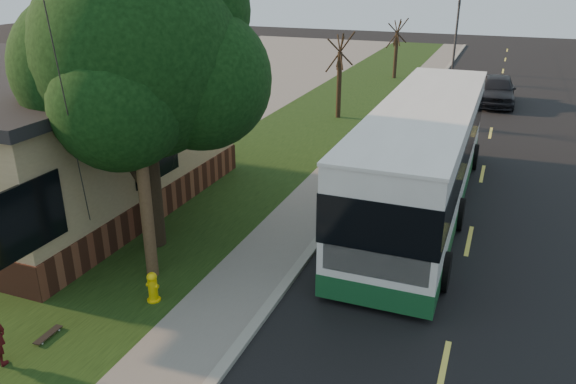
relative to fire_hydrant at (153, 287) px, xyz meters
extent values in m
plane|color=black|center=(2.60, 0.00, -0.43)|extent=(120.00, 120.00, 0.00)
cube|color=black|center=(6.60, 10.00, -0.43)|extent=(8.00, 80.00, 0.01)
cube|color=gray|center=(2.60, 10.00, -0.37)|extent=(0.25, 80.00, 0.12)
cube|color=slate|center=(1.60, 10.00, -0.39)|extent=(2.00, 80.00, 0.08)
cube|color=black|center=(-1.90, 10.00, -0.40)|extent=(5.00, 80.00, 0.07)
cube|color=slate|center=(-11.90, 10.00, -0.41)|extent=(15.00, 80.00, 0.04)
cylinder|color=yellow|center=(0.00, 0.00, -0.09)|extent=(0.22, 0.22, 0.55)
sphere|color=yellow|center=(0.00, 0.00, 0.26)|extent=(0.24, 0.24, 0.24)
cylinder|color=yellow|center=(0.00, 0.00, 0.04)|extent=(0.30, 0.10, 0.10)
cylinder|color=yellow|center=(0.00, 0.00, 0.04)|extent=(0.10, 0.18, 0.10)
cylinder|color=yellow|center=(0.00, 0.00, -0.34)|extent=(0.32, 0.32, 0.04)
cylinder|color=#473321|center=(-0.70, 1.00, 4.14)|extent=(0.30, 0.30, 9.00)
cylinder|color=#2D2D30|center=(-1.60, -0.10, 3.37)|extent=(2.52, 3.21, 7.60)
cylinder|color=black|center=(-1.60, 2.50, 1.64)|extent=(0.56, 0.56, 4.00)
sphere|color=black|center=(-1.60, 2.50, 4.84)|extent=(5.20, 5.20, 5.20)
sphere|color=black|center=(-0.20, 3.10, 4.24)|extent=(3.60, 3.60, 3.60)
sphere|color=black|center=(-2.80, 2.10, 4.54)|extent=(3.80, 3.80, 3.80)
sphere|color=black|center=(-1.30, 1.20, 3.94)|extent=(3.20, 3.20, 3.20)
sphere|color=black|center=(-2.20, 3.90, 5.24)|extent=(3.40, 3.40, 3.40)
sphere|color=black|center=(-0.70, 3.70, 5.84)|extent=(3.00, 3.00, 3.00)
cylinder|color=black|center=(-0.90, 18.00, 1.29)|extent=(0.24, 0.24, 3.30)
cylinder|color=black|center=(-0.90, 18.00, 2.94)|extent=(1.38, 0.57, 2.01)
cylinder|color=black|center=(-0.90, 18.00, 2.94)|extent=(0.74, 1.21, 1.58)
cylinder|color=black|center=(-0.90, 18.00, 2.94)|extent=(0.65, 1.05, 1.95)
cylinder|color=black|center=(-0.90, 18.00, 2.94)|extent=(1.28, 0.53, 1.33)
cylinder|color=black|center=(-0.90, 18.00, 2.94)|extent=(0.75, 1.21, 1.70)
cylinder|color=black|center=(-0.40, 30.00, 1.15)|extent=(0.24, 0.24, 3.03)
cylinder|color=black|center=(-0.40, 30.00, 2.66)|extent=(1.38, 0.57, 2.01)
cylinder|color=black|center=(-0.40, 30.00, 2.66)|extent=(0.74, 1.21, 1.58)
cylinder|color=black|center=(-0.40, 30.00, 2.66)|extent=(0.65, 1.05, 1.95)
cylinder|color=black|center=(-0.40, 30.00, 2.66)|extent=(1.28, 0.53, 1.33)
cylinder|color=black|center=(-0.40, 30.00, 2.66)|extent=(0.75, 1.21, 1.70)
cylinder|color=#2D2D30|center=(3.10, 34.00, 2.32)|extent=(0.16, 0.16, 5.50)
imported|color=black|center=(3.10, 34.00, 4.07)|extent=(0.18, 0.22, 1.10)
cube|color=silver|center=(4.85, 7.78, 1.54)|extent=(2.67, 12.80, 2.88)
cube|color=#164E27|center=(4.85, 7.78, 0.05)|extent=(2.69, 12.82, 0.59)
cube|color=black|center=(4.85, 7.78, 1.75)|extent=(2.71, 12.84, 1.17)
cube|color=black|center=(4.85, 1.40, 1.38)|extent=(2.37, 0.06, 1.71)
cube|color=yellow|center=(4.85, 1.41, 2.82)|extent=(1.71, 0.06, 0.37)
cube|color=#FFF2CC|center=(4.05, 1.39, 0.15)|extent=(0.27, 0.04, 0.16)
cube|color=#FFF2CC|center=(5.65, 1.39, 0.15)|extent=(0.27, 0.04, 0.16)
cube|color=silver|center=(4.85, 7.78, 3.00)|extent=(2.72, 12.85, 0.08)
cylinder|color=black|center=(3.52, 3.08, 0.06)|extent=(0.30, 0.98, 0.98)
cylinder|color=black|center=(6.19, 3.08, 0.06)|extent=(0.30, 0.98, 0.98)
cylinder|color=black|center=(3.52, 6.71, 0.06)|extent=(0.30, 0.98, 0.98)
cylinder|color=black|center=(6.19, 6.71, 0.06)|extent=(0.30, 0.98, 0.98)
cylinder|color=black|center=(3.52, 12.47, 0.06)|extent=(0.30, 0.98, 0.98)
cylinder|color=black|center=(6.19, 12.47, 0.06)|extent=(0.30, 0.98, 0.98)
cube|color=black|center=(-1.28, -1.99, -0.31)|extent=(0.19, 0.71, 0.02)
cylinder|color=silver|center=(-1.28, -2.24, -0.34)|extent=(0.16, 0.05, 0.04)
cylinder|color=silver|center=(-1.29, -1.75, -0.34)|extent=(0.16, 0.05, 0.04)
cube|color=black|center=(-6.90, 9.93, 0.18)|extent=(1.48, 1.24, 1.14)
cube|color=black|center=(-6.90, 9.93, 0.79)|extent=(1.53, 1.30, 0.08)
imported|color=black|center=(6.53, 24.39, 0.39)|extent=(2.09, 4.88, 1.64)
camera|label=1|loc=(7.00, -9.29, 6.90)|focal=35.00mm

